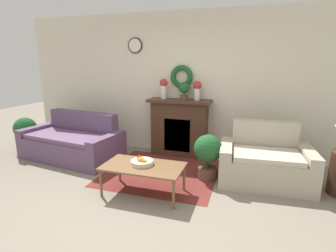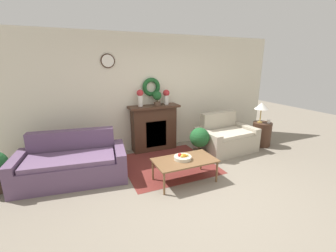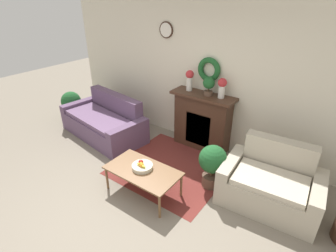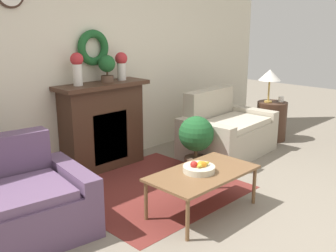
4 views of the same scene
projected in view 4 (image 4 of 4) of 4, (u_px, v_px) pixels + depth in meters
name	position (u px, v px, depth m)	size (l,w,h in m)	color
ground_plane	(255.00, 228.00, 3.57)	(16.00, 16.00, 0.00)	gray
floor_rug	(150.00, 188.00, 4.41)	(1.80, 1.70, 0.01)	maroon
wall_back	(93.00, 60.00, 4.88)	(6.80, 0.16, 2.70)	beige
fireplace	(103.00, 126.00, 4.92)	(1.19, 0.41, 1.09)	#42281C
loveseat_right	(226.00, 132.00, 5.52)	(1.37, 0.95, 0.89)	#B2A893
coffee_table	(203.00, 175.00, 3.79)	(1.09, 0.60, 0.41)	brown
fruit_bowl	(199.00, 168.00, 3.77)	(0.31, 0.31, 0.12)	beige
side_table_by_loveseat	(271.00, 121.00, 6.18)	(0.46, 0.46, 0.60)	#42281C
table_lamp	(270.00, 76.00, 5.99)	(0.34, 0.34, 0.51)	#B28E42
mug	(281.00, 99.00, 6.11)	(0.08, 0.08, 0.08)	silver
vase_on_mantel_left	(77.00, 66.00, 4.51)	(0.15, 0.15, 0.38)	silver
vase_on_mantel_right	(121.00, 64.00, 4.96)	(0.16, 0.16, 0.35)	silver
potted_plant_on_mantel	(107.00, 66.00, 4.78)	(0.21, 0.21, 0.33)	brown
potted_plant_floor_by_loveseat	(196.00, 139.00, 4.80)	(0.43, 0.43, 0.71)	brown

